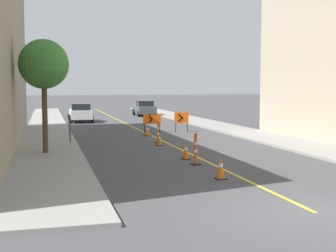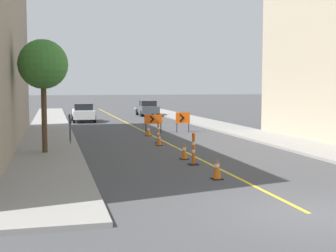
{
  "view_description": "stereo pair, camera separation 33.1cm",
  "coord_description": "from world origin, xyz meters",
  "px_view_note": "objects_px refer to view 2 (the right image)",
  "views": [
    {
      "loc": [
        -6.38,
        -9.98,
        3.12
      ],
      "look_at": [
        -0.15,
        13.81,
        1.0
      ],
      "focal_mm": 50.0,
      "sensor_mm": 36.0,
      "label": 1
    },
    {
      "loc": [
        -6.06,
        -10.06,
        3.12
      ],
      "look_at": [
        -0.15,
        13.81,
        1.0
      ],
      "focal_mm": 50.0,
      "sensor_mm": 36.0,
      "label": 2
    }
  ],
  "objects_px": {
    "street_tree_left_near": "(43,65)",
    "delineator_post_front": "(194,151)",
    "traffic_cone_second": "(184,151)",
    "parking_meter_far_curb": "(70,122)",
    "traffic_cone_nearest": "(217,168)",
    "arrow_barricade_primary": "(153,120)",
    "traffic_cone_fourth": "(148,131)",
    "delineator_post_rear": "(158,134)",
    "traffic_cone_third": "(159,140)",
    "arrow_barricade_secondary": "(183,119)",
    "parked_car_curb_mid": "(148,108)",
    "parking_meter_near_curb": "(70,126)",
    "parked_car_curb_near": "(83,113)"
  },
  "relations": [
    {
      "from": "traffic_cone_fourth",
      "to": "arrow_barricade_secondary",
      "type": "distance_m",
      "value": 3.17
    },
    {
      "from": "delineator_post_front",
      "to": "parked_car_curb_near",
      "type": "xyz_separation_m",
      "value": [
        -2.8,
        23.51,
        0.24
      ]
    },
    {
      "from": "parking_meter_near_curb",
      "to": "traffic_cone_third",
      "type": "bearing_deg",
      "value": -12.8
    },
    {
      "from": "arrow_barricade_secondary",
      "to": "parking_meter_near_curb",
      "type": "relative_size",
      "value": 1.03
    },
    {
      "from": "traffic_cone_second",
      "to": "parking_meter_far_curb",
      "type": "distance_m",
      "value": 8.39
    },
    {
      "from": "arrow_barricade_secondary",
      "to": "street_tree_left_near",
      "type": "distance_m",
      "value": 12.62
    },
    {
      "from": "arrow_barricade_primary",
      "to": "arrow_barricade_secondary",
      "type": "bearing_deg",
      "value": 1.35
    },
    {
      "from": "arrow_barricade_primary",
      "to": "street_tree_left_near",
      "type": "distance_m",
      "value": 11.24
    },
    {
      "from": "delineator_post_front",
      "to": "parking_meter_far_curb",
      "type": "distance_m",
      "value": 9.6
    },
    {
      "from": "arrow_barricade_primary",
      "to": "parking_meter_near_curb",
      "type": "bearing_deg",
      "value": -137.0
    },
    {
      "from": "traffic_cone_fourth",
      "to": "parking_meter_near_curb",
      "type": "xyz_separation_m",
      "value": [
        -4.91,
        -3.82,
        0.74
      ]
    },
    {
      "from": "traffic_cone_third",
      "to": "parking_meter_far_curb",
      "type": "xyz_separation_m",
      "value": [
        -4.5,
        2.3,
        0.83
      ]
    },
    {
      "from": "parked_car_curb_mid",
      "to": "parking_meter_near_curb",
      "type": "xyz_separation_m",
      "value": [
        -8.72,
        -23.0,
        0.25
      ]
    },
    {
      "from": "parked_car_curb_near",
      "to": "parking_meter_far_curb",
      "type": "bearing_deg",
      "value": -95.18
    },
    {
      "from": "traffic_cone_nearest",
      "to": "arrow_barricade_secondary",
      "type": "height_order",
      "value": "arrow_barricade_secondary"
    },
    {
      "from": "traffic_cone_fourth",
      "to": "delineator_post_front",
      "type": "relative_size",
      "value": 0.49
    },
    {
      "from": "parking_meter_far_curb",
      "to": "parked_car_curb_near",
      "type": "bearing_deg",
      "value": 83.57
    },
    {
      "from": "traffic_cone_second",
      "to": "arrow_barricade_primary",
      "type": "distance_m",
      "value": 11.12
    },
    {
      "from": "traffic_cone_fourth",
      "to": "street_tree_left_near",
      "type": "distance_m",
      "value": 9.96
    },
    {
      "from": "arrow_barricade_secondary",
      "to": "street_tree_left_near",
      "type": "relative_size",
      "value": 0.27
    },
    {
      "from": "parked_car_curb_mid",
      "to": "street_tree_left_near",
      "type": "distance_m",
      "value": 28.08
    },
    {
      "from": "arrow_barricade_primary",
      "to": "arrow_barricade_secondary",
      "type": "relative_size",
      "value": 0.91
    },
    {
      "from": "parking_meter_far_curb",
      "to": "delineator_post_rear",
      "type": "bearing_deg",
      "value": -14.54
    },
    {
      "from": "traffic_cone_fourth",
      "to": "delineator_post_rear",
      "type": "xyz_separation_m",
      "value": [
        -0.21,
        -3.76,
        0.21
      ]
    },
    {
      "from": "traffic_cone_second",
      "to": "parking_meter_far_curb",
      "type": "height_order",
      "value": "parking_meter_far_curb"
    },
    {
      "from": "traffic_cone_fourth",
      "to": "parking_meter_far_curb",
      "type": "distance_m",
      "value": 5.59
    },
    {
      "from": "delineator_post_front",
      "to": "parking_meter_near_curb",
      "type": "relative_size",
      "value": 0.97
    },
    {
      "from": "traffic_cone_fourth",
      "to": "delineator_post_rear",
      "type": "height_order",
      "value": "delineator_post_rear"
    },
    {
      "from": "arrow_barricade_secondary",
      "to": "parked_car_curb_mid",
      "type": "relative_size",
      "value": 0.31
    },
    {
      "from": "traffic_cone_second",
      "to": "arrow_barricade_primary",
      "type": "height_order",
      "value": "arrow_barricade_primary"
    },
    {
      "from": "traffic_cone_third",
      "to": "street_tree_left_near",
      "type": "xyz_separation_m",
      "value": [
        -5.76,
        -2.03,
        3.73
      ]
    },
    {
      "from": "arrow_barricade_primary",
      "to": "parked_car_curb_mid",
      "type": "xyz_separation_m",
      "value": [
        3.17,
        17.68,
        -0.07
      ]
    },
    {
      "from": "parked_car_curb_near",
      "to": "traffic_cone_third",
      "type": "bearing_deg",
      "value": -79.55
    },
    {
      "from": "delineator_post_rear",
      "to": "street_tree_left_near",
      "type": "relative_size",
      "value": 0.24
    },
    {
      "from": "delineator_post_front",
      "to": "parking_meter_far_curb",
      "type": "bearing_deg",
      "value": 117.96
    },
    {
      "from": "arrow_barricade_primary",
      "to": "parking_meter_far_curb",
      "type": "bearing_deg",
      "value": -144.72
    },
    {
      "from": "arrow_barricade_primary",
      "to": "parking_meter_near_curb",
      "type": "height_order",
      "value": "parking_meter_near_curb"
    },
    {
      "from": "traffic_cone_second",
      "to": "parking_meter_near_curb",
      "type": "xyz_separation_m",
      "value": [
        -4.53,
        5.74,
        0.71
      ]
    },
    {
      "from": "traffic_cone_third",
      "to": "parking_meter_far_curb",
      "type": "bearing_deg",
      "value": 152.94
    },
    {
      "from": "traffic_cone_second",
      "to": "parked_car_curb_near",
      "type": "xyz_separation_m",
      "value": [
        -2.83,
        22.06,
        0.46
      ]
    },
    {
      "from": "delineator_post_front",
      "to": "street_tree_left_near",
      "type": "distance_m",
      "value": 7.89
    },
    {
      "from": "traffic_cone_nearest",
      "to": "arrow_barricade_primary",
      "type": "distance_m",
      "value": 15.49
    },
    {
      "from": "street_tree_left_near",
      "to": "delineator_post_front",
      "type": "bearing_deg",
      "value": -35.74
    },
    {
      "from": "traffic_cone_second",
      "to": "traffic_cone_fourth",
      "type": "xyz_separation_m",
      "value": [
        0.38,
        9.56,
        -0.03
      ]
    },
    {
      "from": "traffic_cone_fourth",
      "to": "parked_car_curb_mid",
      "type": "distance_m",
      "value": 19.56
    },
    {
      "from": "traffic_cone_second",
      "to": "traffic_cone_third",
      "type": "relative_size",
      "value": 1.09
    },
    {
      "from": "delineator_post_rear",
      "to": "parking_meter_near_curb",
      "type": "xyz_separation_m",
      "value": [
        -4.7,
        -0.06,
        0.54
      ]
    },
    {
      "from": "parking_meter_near_curb",
      "to": "traffic_cone_fourth",
      "type": "bearing_deg",
      "value": 37.87
    },
    {
      "from": "parking_meter_far_curb",
      "to": "parked_car_curb_mid",
      "type": "bearing_deg",
      "value": 68.12
    },
    {
      "from": "delineator_post_rear",
      "to": "street_tree_left_near",
      "type": "distance_m",
      "value": 7.59
    }
  ]
}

